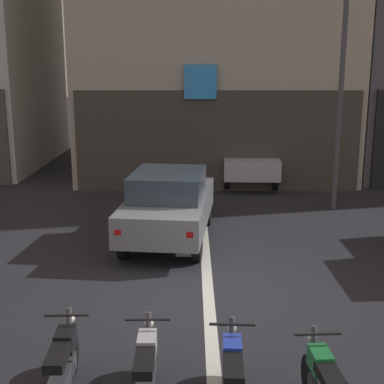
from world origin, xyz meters
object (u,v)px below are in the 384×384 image
Objects in this scene: motorcycle_black_row_leftmost at (65,366)px; motorcycle_blue_row_centre at (234,378)px; motorcycle_silver_row_left_mid at (148,371)px; car_silver_down_street at (251,156)px; car_grey_crossing_near at (171,203)px; street_lamp at (345,64)px.

motorcycle_blue_row_centre is (2.01, -0.24, 0.00)m from motorcycle_black_row_leftmost.
motorcycle_silver_row_left_mid is 1.00× the size of motorcycle_blue_row_centre.
car_silver_down_street reaches higher than motorcycle_silver_row_left_mid.
motorcycle_blue_row_centre is (0.99, -6.31, -0.43)m from car_grey_crossing_near.
motorcycle_blue_row_centre is at bearing -96.72° from car_silver_down_street.
car_silver_down_street is at bearing 119.25° from street_lamp.
motorcycle_black_row_leftmost is (-1.02, -6.07, -0.43)m from car_grey_crossing_near.
motorcycle_blue_row_centre is at bearing -6.84° from motorcycle_black_row_leftmost.
car_grey_crossing_near is 6.15m from street_lamp.
street_lamp is 3.89× the size of motorcycle_black_row_leftmost.
car_grey_crossing_near is at bearing 98.94° from motorcycle_blue_row_centre.
car_grey_crossing_near is 0.66× the size of street_lamp.
street_lamp is (4.53, 2.77, 3.10)m from car_grey_crossing_near.
car_grey_crossing_near is at bearing -148.56° from street_lamp.
motorcycle_silver_row_left_mid is at bearing -101.23° from car_silver_down_street.
motorcycle_black_row_leftmost is at bearing -122.11° from street_lamp.
car_grey_crossing_near is 2.55× the size of motorcycle_blue_row_centre.
car_grey_crossing_near reaches higher than motorcycle_black_row_leftmost.
car_silver_down_street is (2.49, 6.41, 0.00)m from car_grey_crossing_near.
street_lamp reaches higher than motorcycle_blue_row_centre.
motorcycle_black_row_leftmost is (-5.55, -8.84, -3.52)m from street_lamp.
motorcycle_silver_row_left_mid and motorcycle_blue_row_centre have the same top height.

